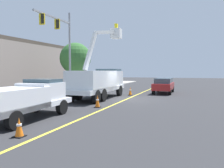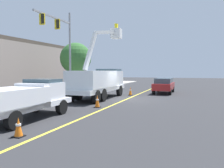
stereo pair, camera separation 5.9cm
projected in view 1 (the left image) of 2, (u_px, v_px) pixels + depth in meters
name	position (u px, v px, depth m)	size (l,w,h in m)	color
ground	(127.00, 99.00, 19.93)	(120.00, 120.00, 0.00)	#2D2D30
sidewalk_far_side	(48.00, 95.00, 22.82)	(60.00, 3.60, 0.12)	#B2ADA3
lane_centre_stripe	(127.00, 99.00, 19.93)	(50.00, 0.16, 0.01)	yellow
utility_bucket_truck	(99.00, 81.00, 20.26)	(8.31, 3.20, 6.88)	silver
service_pickup_truck	(26.00, 98.00, 11.54)	(5.69, 2.41, 2.06)	white
passing_minivan	(164.00, 84.00, 24.91)	(4.89, 2.14, 1.69)	maroon
traffic_cone_leading	(19.00, 127.00, 8.57)	(0.40, 0.40, 0.75)	black
traffic_cone_mid_front	(97.00, 101.00, 15.38)	(0.40, 0.40, 0.87)	black
traffic_cone_mid_rear	(130.00, 91.00, 22.84)	(0.40, 0.40, 0.87)	black
traffic_signal_mast	(62.00, 39.00, 23.17)	(6.04, 0.68, 8.83)	gray
street_tree_right	(75.00, 58.00, 30.63)	(4.25, 4.25, 6.32)	brown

